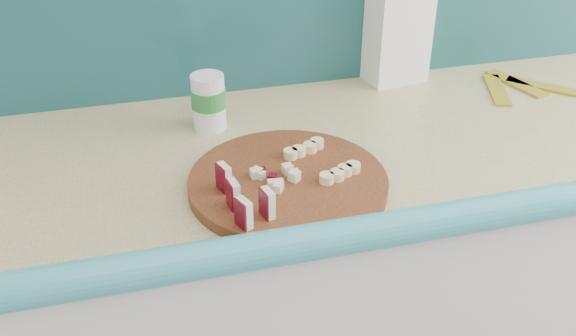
{
  "coord_description": "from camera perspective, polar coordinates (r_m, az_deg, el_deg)",
  "views": [
    {
      "loc": [
        -0.67,
        0.45,
        1.54
      ],
      "look_at": [
        -0.43,
        1.36,
        0.95
      ],
      "focal_mm": 40.0,
      "sensor_mm": 36.0,
      "label": 1
    }
  ],
  "objects": [
    {
      "name": "canister",
      "position": [
        1.31,
        -7.07,
        5.95
      ],
      "size": [
        0.07,
        0.07,
        0.12
      ],
      "rotation": [
        0.0,
        0.0,
        -0.15
      ],
      "color": "white",
      "rests_on": "kitchen_counter"
    },
    {
      "name": "cutting_board",
      "position": [
        1.12,
        -0.0,
        -1.34
      ],
      "size": [
        0.46,
        0.46,
        0.02
      ],
      "primitive_type": "cylinder",
      "rotation": [
        0.0,
        0.0,
        0.39
      ],
      "color": "#3F1E0D",
      "rests_on": "kitchen_counter"
    },
    {
      "name": "flour_bag",
      "position": [
        1.52,
        9.62,
        11.89
      ],
      "size": [
        0.15,
        0.12,
        0.23
      ],
      "primitive_type": "cube",
      "rotation": [
        0.0,
        0.0,
        0.16
      ],
      "color": "white",
      "rests_on": "kitchen_counter"
    },
    {
      "name": "banana_slices",
      "position": [
        1.15,
        2.99,
        0.68
      ],
      "size": [
        0.12,
        0.15,
        0.02
      ],
      "color": "beige",
      "rests_on": "cutting_board"
    },
    {
      "name": "apple_wedges",
      "position": [
        1.03,
        -4.15,
        -2.58
      ],
      "size": [
        0.08,
        0.14,
        0.05
      ],
      "color": "beige",
      "rests_on": "cutting_board"
    },
    {
      "name": "apple_chunks",
      "position": [
        1.1,
        -0.89,
        -0.87
      ],
      "size": [
        0.06,
        0.06,
        0.02
      ],
      "color": "#F2E6C1",
      "rests_on": "cutting_board"
    },
    {
      "name": "kitchen_counter",
      "position": [
        1.69,
        16.53,
        -9.41
      ],
      "size": [
        2.2,
        0.63,
        0.91
      ],
      "color": "white",
      "rests_on": "ground"
    },
    {
      "name": "banana_peel",
      "position": [
        1.59,
        19.81,
        6.83
      ],
      "size": [
        0.23,
        0.19,
        0.01
      ],
      "rotation": [
        0.0,
        0.0,
        0.1
      ],
      "color": "gold",
      "rests_on": "kitchen_counter"
    }
  ]
}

